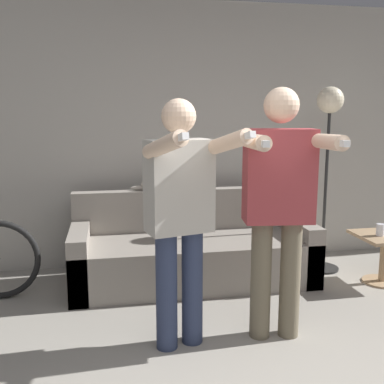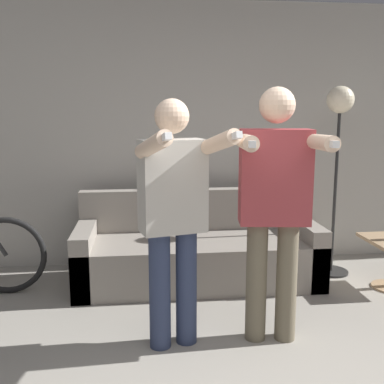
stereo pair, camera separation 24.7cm
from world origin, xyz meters
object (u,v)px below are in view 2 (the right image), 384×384
object	(u,v)px
person_right	(275,198)
cat	(166,183)
couch	(197,253)
floor_lamp	(339,128)
person_left	(174,208)

from	to	relation	value
person_right	cat	distance (m)	1.59
couch	floor_lamp	xyz separation A→B (m)	(1.31, 0.05, 1.13)
couch	person_left	size ratio (longest dim) A/B	1.33
person_left	couch	bearing A→B (deg)	61.73
couch	floor_lamp	world-z (taller)	floor_lamp
person_left	person_right	world-z (taller)	person_right
couch	person_right	size ratio (longest dim) A/B	1.28
person_left	floor_lamp	size ratio (longest dim) A/B	0.92
floor_lamp	couch	bearing A→B (deg)	-177.65
couch	floor_lamp	distance (m)	1.73
person_right	floor_lamp	size ratio (longest dim) A/B	0.96
person_left	floor_lamp	world-z (taller)	floor_lamp
couch	cat	xyz separation A→B (m)	(-0.26, 0.31, 0.61)
person_left	floor_lamp	xyz separation A→B (m)	(1.61, 1.21, 0.45)
person_left	cat	world-z (taller)	person_left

